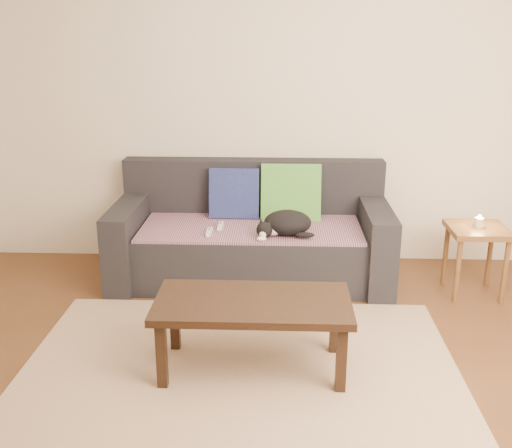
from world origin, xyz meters
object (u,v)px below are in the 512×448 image
Objects in this scene: wii_remote_a at (209,232)px; cat at (286,224)px; sofa at (252,239)px; wii_remote_b at (220,226)px; coffee_table at (253,309)px; side_table at (477,239)px.

cat is at bearing -89.78° from wii_remote_a.
wii_remote_b is (-0.23, -0.14, 0.15)m from sofa.
sofa is 1.93× the size of coffee_table.
cat is 2.84× the size of wii_remote_b.
wii_remote_a is at bearing -179.60° from side_table.
sofa is 4.08× the size of side_table.
wii_remote_a is 1.94m from side_table.
wii_remote_b is 1.88m from side_table.
wii_remote_b is at bearing 170.78° from cat.
wii_remote_b is (-0.49, 0.14, -0.07)m from cat.
sofa is 1.67m from side_table.
coffee_table is at bearing -92.28° from cat.
wii_remote_b is at bearing 103.56° from coffee_table.
cat is at bearing 80.43° from coffee_table.
side_table reaches higher than wii_remote_a.
wii_remote_b is 1.29m from coffee_table.
sofa is at bearing -46.20° from wii_remote_a.
coffee_table is at bearing -144.48° from side_table.
sofa reaches higher than side_table.
coffee_table is at bearing -166.24° from wii_remote_b.
coffee_table is at bearing -161.46° from wii_remote_a.
cat is 0.39× the size of coffee_table.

